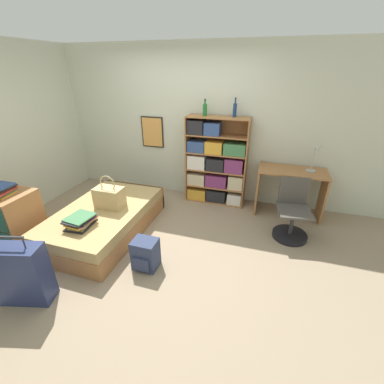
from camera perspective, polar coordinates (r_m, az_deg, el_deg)
name	(u,v)px	position (r m, az deg, el deg)	size (l,w,h in m)	color
ground_plane	(153,240)	(3.76, -8.74, -10.43)	(14.00, 14.00, 0.00)	gray
wall_back	(188,125)	(4.66, -0.93, 14.70)	(10.00, 0.09, 2.60)	beige
bed	(106,219)	(4.02, -18.66, -5.72)	(1.11, 1.83, 0.39)	#A36B3D
handbag	(109,197)	(3.84, -17.88, -1.09)	(0.40, 0.24, 0.48)	tan
book_stack_on_bed	(81,221)	(3.56, -23.52, -5.92)	(0.32, 0.38, 0.14)	#232328
suitcase	(21,274)	(3.22, -33.72, -14.94)	(0.57, 0.36, 0.80)	navy
dresser	(10,218)	(4.27, -35.38, -4.81)	(0.66, 0.57, 0.74)	#A36B3D
bookcase	(215,165)	(4.49, 5.08, 5.96)	(1.03, 0.33, 1.50)	#A36B3D
bottle_green	(205,109)	(4.32, 2.88, 17.86)	(0.07, 0.07, 0.26)	#1E6B2D
bottle_brown	(235,110)	(4.25, 9.50, 17.60)	(0.06, 0.06, 0.29)	navy
desk	(290,185)	(4.40, 21.03, 1.53)	(1.04, 0.52, 0.77)	#A36B3D
desk_lamp	(317,151)	(4.27, 26.07, 8.10)	(0.19, 0.14, 0.47)	#ADA89E
desk_chair	(291,219)	(3.93, 21.24, -5.71)	(0.51, 0.51, 0.85)	black
backpack	(145,254)	(3.23, -10.31, -13.44)	(0.29, 0.27, 0.38)	#2D3856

